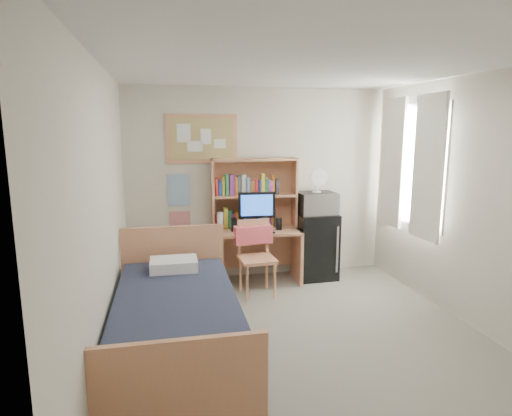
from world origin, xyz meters
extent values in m
cube|color=gray|center=(0.00, 0.00, -0.01)|extent=(3.60, 4.20, 0.02)
cube|color=silver|center=(0.00, 0.00, 2.60)|extent=(3.60, 4.20, 0.02)
cube|color=beige|center=(0.00, 2.10, 1.30)|extent=(3.60, 0.04, 2.60)
cube|color=beige|center=(0.00, -2.10, 1.30)|extent=(3.60, 0.04, 2.60)
cube|color=beige|center=(-1.80, 0.00, 1.30)|extent=(0.04, 4.20, 2.60)
cube|color=beige|center=(1.80, 0.00, 1.30)|extent=(0.04, 4.20, 2.60)
cube|color=white|center=(1.75, 1.20, 1.60)|extent=(0.10, 1.40, 1.70)
cube|color=white|center=(1.72, 0.80, 1.60)|extent=(0.04, 0.55, 1.70)
cube|color=white|center=(1.72, 1.60, 1.60)|extent=(0.04, 0.55, 1.70)
cube|color=tan|center=(-0.78, 2.08, 1.92)|extent=(0.94, 0.03, 0.64)
cube|color=#2A67A9|center=(-1.10, 2.09, 1.25)|extent=(0.30, 0.01, 0.42)
cube|color=red|center=(-1.10, 2.09, 0.78)|extent=(0.28, 0.01, 0.36)
cube|color=tan|center=(-0.12, 1.79, 0.37)|extent=(1.20, 0.65, 0.73)
cube|color=tan|center=(-0.20, 1.34, 0.47)|extent=(0.49, 0.49, 0.94)
cube|color=black|center=(0.73, 1.81, 0.45)|extent=(0.55, 0.55, 0.91)
cube|color=#1C2133|center=(-1.24, -0.02, 0.30)|extent=(1.12, 2.19, 0.60)
cube|color=tan|center=(-0.11, 1.94, 1.20)|extent=(1.16, 0.36, 0.94)
cube|color=black|center=(-0.12, 1.73, 0.99)|extent=(0.48, 0.07, 0.51)
cube|color=black|center=(-0.13, 1.59, 0.74)|extent=(0.43, 0.16, 0.02)
cube|color=black|center=(-0.42, 1.75, 0.82)|extent=(0.08, 0.08, 0.18)
cube|color=black|center=(0.18, 1.71, 0.81)|extent=(0.07, 0.07, 0.16)
cylinder|color=white|center=(-0.60, 1.72, 0.86)|extent=(0.08, 0.08, 0.26)
cube|color=#DA535D|center=(-0.21, 1.54, 0.73)|extent=(0.49, 0.17, 0.23)
cube|color=silver|center=(0.73, 1.79, 1.06)|extent=(0.51, 0.40, 0.29)
cylinder|color=white|center=(0.73, 1.79, 1.35)|extent=(0.24, 0.24, 0.29)
cube|color=white|center=(-1.23, 0.73, 0.66)|extent=(0.49, 0.34, 0.12)
camera|label=1|loc=(-1.31, -3.63, 2.04)|focal=30.00mm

